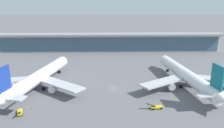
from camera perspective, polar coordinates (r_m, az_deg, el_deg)
ground_plane at (r=109.78m, az=0.19°, el=-6.22°), size 1200.00×1200.00×0.00m
airliner_left_stand at (r=113.20m, az=-18.55°, el=-3.30°), size 51.24×67.61×18.15m
airliner_centre_stand at (r=116.05m, az=18.68°, el=-2.84°), size 52.11×68.15×18.15m
service_truck_near_nose_yellow at (r=110.02m, az=9.75°, el=-5.96°), size 6.63×4.43×2.70m
service_truck_under_wing_yellow at (r=92.61m, az=-22.64°, el=-11.41°), size 3.42×6.88×2.70m
service_truck_by_tail_yellow at (r=91.34m, az=11.31°, el=-10.80°), size 6.93×2.51×2.70m
terminal_building at (r=188.26m, az=-0.54°, el=5.70°), size 189.70×12.80×15.20m
safety_cone_alpha at (r=95.48m, az=-20.03°, el=-10.60°), size 0.62×0.62×0.70m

